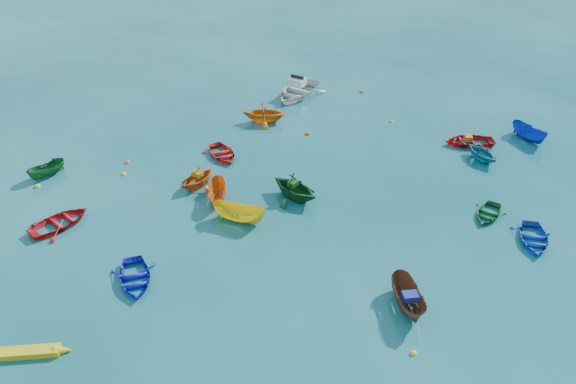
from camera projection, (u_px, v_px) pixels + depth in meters
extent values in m
plane|color=#0A4049|center=(312.00, 250.00, 28.65)|extent=(160.00, 160.00, 0.00)
imported|color=#0F14BC|center=(135.00, 281.00, 26.69)|extent=(2.40, 3.21, 0.64)
imported|color=brown|center=(407.00, 307.00, 25.29)|extent=(1.49, 3.18, 1.19)
imported|color=#0E34B7|center=(533.00, 242.00, 29.26)|extent=(3.22, 3.60, 0.61)
imported|color=#C64F12|center=(198.00, 186.00, 33.81)|extent=(3.44, 3.39, 1.37)
imported|color=yellow|center=(240.00, 221.00, 30.80)|extent=(3.17, 2.62, 1.18)
imported|color=#145623|center=(487.00, 216.00, 31.20)|extent=(3.04, 3.01, 0.52)
imported|color=#166C89|center=(481.00, 160.00, 36.47)|extent=(2.62, 2.89, 1.32)
imported|color=red|center=(61.00, 226.00, 30.42)|extent=(4.06, 3.78, 0.69)
imported|color=#DC5E14|center=(218.00, 200.00, 32.56)|extent=(1.55, 2.94, 1.08)
imported|color=#0F421D|center=(294.00, 198.00, 32.72)|extent=(3.98, 4.10, 1.65)
imported|color=#B40F10|center=(468.00, 144.00, 38.26)|extent=(3.79, 3.09, 0.69)
imported|color=#0D2CA7|center=(527.00, 139.00, 38.87)|extent=(1.70, 3.07, 1.12)
imported|color=red|center=(222.00, 156.00, 36.84)|extent=(2.83, 3.44, 0.62)
imported|color=#C96712|center=(265.00, 122.00, 41.17)|extent=(3.80, 3.51, 1.65)
imported|color=#135220|center=(48.00, 176.00, 34.78)|extent=(2.56, 2.17, 0.95)
imported|color=silver|center=(297.00, 96.00, 45.18)|extent=(5.99, 6.01, 1.63)
cube|color=navy|center=(410.00, 297.00, 24.75)|extent=(0.73, 0.58, 0.33)
cube|color=#B77012|center=(198.00, 174.00, 33.40)|extent=(0.71, 0.73, 0.28)
cube|color=#124B16|center=(293.00, 183.00, 32.25)|extent=(0.71, 0.68, 0.28)
cube|color=#BB5813|center=(468.00, 138.00, 37.99)|extent=(0.60, 0.72, 0.30)
sphere|color=yellow|center=(413.00, 354.00, 23.02)|extent=(0.30, 0.30, 0.30)
sphere|color=yellow|center=(38.00, 187.00, 33.70)|extent=(0.36, 0.36, 0.36)
sphere|color=#E45C0C|center=(127.00, 163.00, 36.13)|extent=(0.33, 0.33, 0.33)
sphere|color=yellow|center=(227.00, 204.00, 32.18)|extent=(0.37, 0.37, 0.37)
sphere|color=#DB470B|center=(308.00, 134.00, 39.48)|extent=(0.38, 0.38, 0.38)
sphere|color=yellow|center=(124.00, 174.00, 34.91)|extent=(0.34, 0.34, 0.34)
sphere|color=#D04F0B|center=(362.00, 92.00, 45.75)|extent=(0.38, 0.38, 0.38)
sphere|color=yellow|center=(391.00, 122.00, 41.19)|extent=(0.30, 0.30, 0.30)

